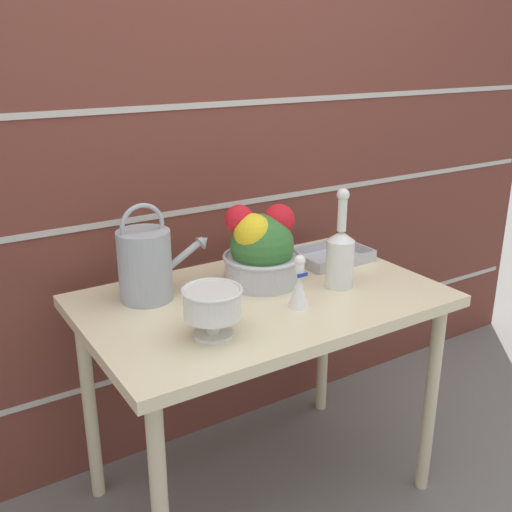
# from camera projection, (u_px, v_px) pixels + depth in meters

# --- Properties ---
(ground_plane) EXTENTS (12.00, 12.00, 0.00)m
(ground_plane) POSITION_uv_depth(u_px,v_px,m) (261.00, 489.00, 2.10)
(ground_plane) COLOR slate
(brick_wall) EXTENTS (3.60, 0.08, 2.20)m
(brick_wall) POSITION_uv_depth(u_px,v_px,m) (191.00, 157.00, 2.10)
(brick_wall) COLOR brown
(brick_wall) RESTS_ON ground_plane
(patio_table) EXTENTS (1.10, 0.69, 0.74)m
(patio_table) POSITION_uv_depth(u_px,v_px,m) (262.00, 319.00, 1.88)
(patio_table) COLOR beige
(patio_table) RESTS_ON ground_plane
(watering_can) EXTENTS (0.31, 0.16, 0.30)m
(watering_can) POSITION_uv_depth(u_px,v_px,m) (146.00, 263.00, 1.80)
(watering_can) COLOR #9EA3A8
(watering_can) RESTS_ON patio_table
(crystal_pedestal_bowl) EXTENTS (0.16, 0.16, 0.14)m
(crystal_pedestal_bowl) POSITION_uv_depth(u_px,v_px,m) (212.00, 305.00, 1.57)
(crystal_pedestal_bowl) COLOR silver
(crystal_pedestal_bowl) RESTS_ON patio_table
(flower_planter) EXTENTS (0.26, 0.26, 0.26)m
(flower_planter) POSITION_uv_depth(u_px,v_px,m) (261.00, 249.00, 1.91)
(flower_planter) COLOR #BCBCC1
(flower_planter) RESTS_ON patio_table
(glass_decanter) EXTENTS (0.09, 0.09, 0.32)m
(glass_decanter) POSITION_uv_depth(u_px,v_px,m) (340.00, 254.00, 1.89)
(glass_decanter) COLOR silver
(glass_decanter) RESTS_ON patio_table
(figurine_vase) EXTENTS (0.06, 0.06, 0.16)m
(figurine_vase) POSITION_uv_depth(u_px,v_px,m) (299.00, 286.00, 1.75)
(figurine_vase) COLOR white
(figurine_vase) RESTS_ON patio_table
(wire_tray) EXTENTS (0.26, 0.19, 0.04)m
(wire_tray) POSITION_uv_depth(u_px,v_px,m) (331.00, 257.00, 2.15)
(wire_tray) COLOR #B7B7BC
(wire_tray) RESTS_ON patio_table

